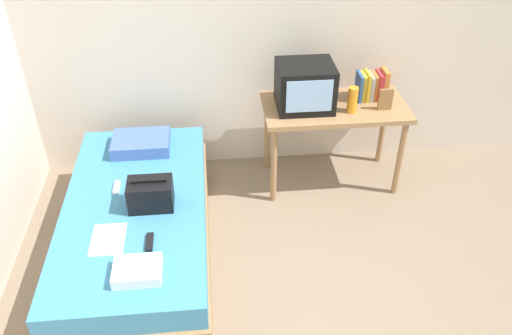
# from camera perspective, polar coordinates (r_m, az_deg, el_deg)

# --- Properties ---
(ground_plane) EXTENTS (8.00, 8.00, 0.00)m
(ground_plane) POSITION_cam_1_polar(r_m,az_deg,el_deg) (3.56, 4.24, -16.82)
(ground_plane) COLOR #84705B
(wall_back) EXTENTS (5.20, 0.10, 2.60)m
(wall_back) POSITION_cam_1_polar(r_m,az_deg,el_deg) (4.42, 0.80, 15.54)
(wall_back) COLOR beige
(wall_back) RESTS_ON ground
(bed) EXTENTS (1.00, 2.00, 0.49)m
(bed) POSITION_cam_1_polar(r_m,az_deg,el_deg) (3.92, -12.52, -6.50)
(bed) COLOR #9E754C
(bed) RESTS_ON ground
(desk) EXTENTS (1.16, 0.60, 0.74)m
(desk) POSITION_cam_1_polar(r_m,az_deg,el_deg) (4.39, 8.40, 5.57)
(desk) COLOR #9E754C
(desk) RESTS_ON ground
(tv) EXTENTS (0.44, 0.39, 0.36)m
(tv) POSITION_cam_1_polar(r_m,az_deg,el_deg) (4.21, 5.28, 8.70)
(tv) COLOR black
(tv) RESTS_ON desk
(water_bottle) EXTENTS (0.08, 0.08, 0.21)m
(water_bottle) POSITION_cam_1_polar(r_m,az_deg,el_deg) (4.22, 10.32, 7.17)
(water_bottle) COLOR orange
(water_bottle) RESTS_ON desk
(book_row) EXTENTS (0.24, 0.17, 0.25)m
(book_row) POSITION_cam_1_polar(r_m,az_deg,el_deg) (4.45, 12.35, 8.59)
(book_row) COLOR #2D5699
(book_row) RESTS_ON desk
(picture_frame) EXTENTS (0.11, 0.02, 0.18)m
(picture_frame) POSITION_cam_1_polar(r_m,az_deg,el_deg) (4.31, 13.74, 7.11)
(picture_frame) COLOR olive
(picture_frame) RESTS_ON desk
(pillow) EXTENTS (0.44, 0.33, 0.10)m
(pillow) POSITION_cam_1_polar(r_m,az_deg,el_deg) (4.28, -12.24, 2.57)
(pillow) COLOR #4766AD
(pillow) RESTS_ON bed
(handbag) EXTENTS (0.30, 0.20, 0.22)m
(handbag) POSITION_cam_1_polar(r_m,az_deg,el_deg) (3.65, -11.26, -2.83)
(handbag) COLOR black
(handbag) RESTS_ON bed
(magazine) EXTENTS (0.21, 0.29, 0.01)m
(magazine) POSITION_cam_1_polar(r_m,az_deg,el_deg) (3.51, -15.61, -7.44)
(magazine) COLOR white
(magazine) RESTS_ON bed
(remote_dark) EXTENTS (0.04, 0.16, 0.02)m
(remote_dark) POSITION_cam_1_polar(r_m,az_deg,el_deg) (3.42, -11.37, -7.86)
(remote_dark) COLOR black
(remote_dark) RESTS_ON bed
(remote_silver) EXTENTS (0.04, 0.14, 0.02)m
(remote_silver) POSITION_cam_1_polar(r_m,az_deg,el_deg) (3.91, -14.73, -2.10)
(remote_silver) COLOR #B7B7BC
(remote_silver) RESTS_ON bed
(folded_towel) EXTENTS (0.28, 0.22, 0.07)m
(folded_towel) POSITION_cam_1_polar(r_m,az_deg,el_deg) (3.22, -12.63, -10.79)
(folded_towel) COLOR white
(folded_towel) RESTS_ON bed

